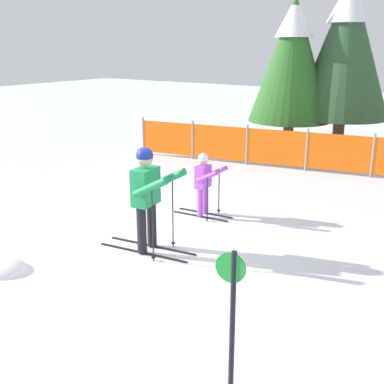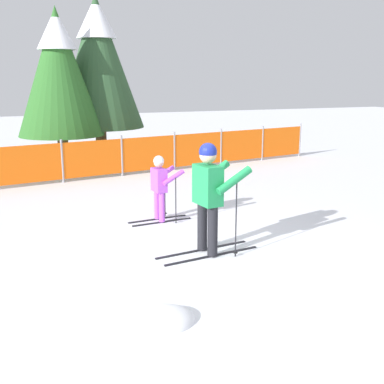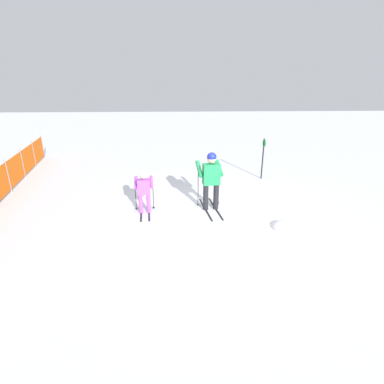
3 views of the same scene
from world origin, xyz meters
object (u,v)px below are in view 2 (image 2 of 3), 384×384
object	(u,v)px
skier_adult	(209,188)
safety_fence	(149,153)
conifer_far	(58,70)
conifer_near	(98,60)
skier_child	(160,183)

from	to	relation	value
skier_adult	safety_fence	world-z (taller)	skier_adult
skier_adult	safety_fence	xyz separation A→B (m)	(0.95, 6.57, -0.47)
safety_fence	conifer_far	bearing A→B (deg)	141.55
conifer_far	conifer_near	bearing A→B (deg)	32.06
skier_adult	skier_child	bearing A→B (deg)	87.29
conifer_near	skier_child	bearing A→B (deg)	-92.07
skier_child	conifer_near	size ratio (longest dim) A/B	0.24
skier_child	conifer_near	xyz separation A→B (m)	(0.26, 7.19, 2.46)
conifer_near	skier_adult	bearing A→B (deg)	-90.53
safety_fence	conifer_far	xyz separation A→B (m)	(-2.17, 1.72, 2.31)
skier_child	conifer_far	distance (m)	6.80
skier_child	conifer_near	distance (m)	7.61
skier_adult	conifer_near	bearing A→B (deg)	81.53
skier_child	conifer_far	xyz separation A→B (m)	(-1.04, 6.37, 2.13)
safety_fence	skier_child	bearing A→B (deg)	-103.62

